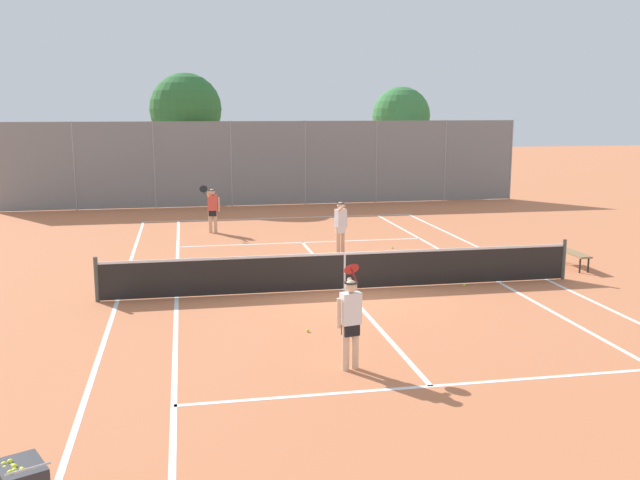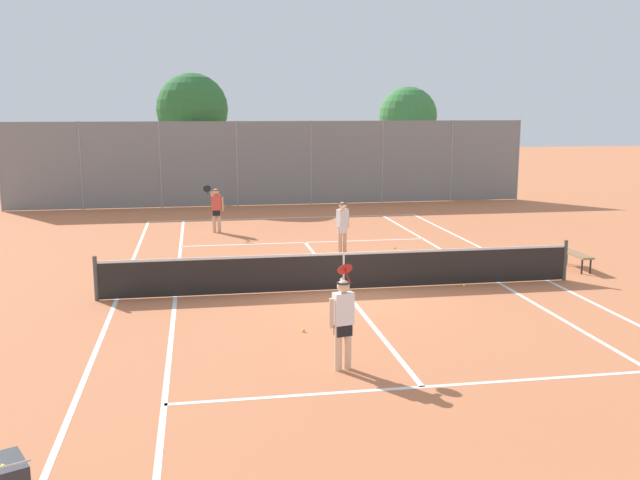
# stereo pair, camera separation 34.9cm
# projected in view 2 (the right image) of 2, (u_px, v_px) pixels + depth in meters

# --- Properties ---
(ground_plane) EXTENTS (120.00, 120.00, 0.00)m
(ground_plane) POSITION_uv_depth(u_px,v_px,m) (343.00, 290.00, 17.83)
(ground_plane) COLOR #C67047
(court_line_markings) EXTENTS (11.10, 23.90, 0.01)m
(court_line_markings) POSITION_uv_depth(u_px,v_px,m) (343.00, 290.00, 17.82)
(court_line_markings) COLOR white
(court_line_markings) RESTS_ON ground
(tennis_net) EXTENTS (12.00, 0.10, 1.07)m
(tennis_net) POSITION_uv_depth(u_px,v_px,m) (344.00, 270.00, 17.73)
(tennis_net) COLOR #474C47
(tennis_net) RESTS_ON ground
(player_near_side) EXTENTS (0.56, 0.82, 1.77)m
(player_near_side) POSITION_uv_depth(u_px,v_px,m) (343.00, 318.00, 12.25)
(player_near_side) COLOR beige
(player_near_side) RESTS_ON ground
(player_far_left) EXTENTS (0.73, 0.72, 1.77)m
(player_far_left) POSITION_uv_depth(u_px,v_px,m) (216.00, 207.00, 25.79)
(player_far_left) COLOR #D8A884
(player_far_left) RESTS_ON ground
(player_far_right) EXTENTS (0.43, 0.57, 1.60)m
(player_far_right) POSITION_uv_depth(u_px,v_px,m) (343.00, 224.00, 22.21)
(player_far_right) COLOR #D8A884
(player_far_right) RESTS_ON ground
(loose_tennis_ball_0) EXTENTS (0.07, 0.07, 0.07)m
(loose_tennis_ball_0) POSITION_uv_depth(u_px,v_px,m) (326.00, 263.00, 20.77)
(loose_tennis_ball_0) COLOR #D1DB33
(loose_tennis_ball_0) RESTS_ON ground
(loose_tennis_ball_1) EXTENTS (0.07, 0.07, 0.07)m
(loose_tennis_ball_1) POSITION_uv_depth(u_px,v_px,m) (464.00, 286.00, 18.07)
(loose_tennis_ball_1) COLOR #D1DB33
(loose_tennis_ball_1) RESTS_ON ground
(loose_tennis_ball_2) EXTENTS (0.07, 0.07, 0.07)m
(loose_tennis_ball_2) POSITION_uv_depth(u_px,v_px,m) (303.00, 330.00, 14.47)
(loose_tennis_ball_2) COLOR #D1DB33
(loose_tennis_ball_2) RESTS_ON ground
(loose_tennis_ball_3) EXTENTS (0.07, 0.07, 0.07)m
(loose_tennis_ball_3) POSITION_uv_depth(u_px,v_px,m) (395.00, 248.00, 22.95)
(loose_tennis_ball_3) COLOR #D1DB33
(loose_tennis_ball_3) RESTS_ON ground
(loose_tennis_ball_4) EXTENTS (0.07, 0.07, 0.07)m
(loose_tennis_ball_4) POSITION_uv_depth(u_px,v_px,m) (333.00, 265.00, 20.46)
(loose_tennis_ball_4) COLOR #D1DB33
(loose_tennis_ball_4) RESTS_ON ground
(loose_tennis_ball_5) EXTENTS (0.07, 0.07, 0.07)m
(loose_tennis_ball_5) POSITION_uv_depth(u_px,v_px,m) (272.00, 270.00, 19.86)
(loose_tennis_ball_5) COLOR #D1DB33
(loose_tennis_ball_5) RESTS_ON ground
(courtside_bench) EXTENTS (0.36, 1.50, 0.47)m
(courtside_bench) POSITION_uv_depth(u_px,v_px,m) (575.00, 255.00, 20.05)
(courtside_bench) COLOR olive
(courtside_bench) RESTS_ON ground
(back_fence) EXTENTS (24.09, 0.08, 3.89)m
(back_fence) POSITION_uv_depth(u_px,v_px,m) (274.00, 163.00, 32.86)
(back_fence) COLOR gray
(back_fence) RESTS_ON ground
(tree_behind_left) EXTENTS (3.40, 3.40, 6.10)m
(tree_behind_left) POSITION_uv_depth(u_px,v_px,m) (193.00, 111.00, 34.03)
(tree_behind_left) COLOR brown
(tree_behind_left) RESTS_ON ground
(tree_behind_right) EXTENTS (2.95, 2.95, 5.53)m
(tree_behind_right) POSITION_uv_depth(u_px,v_px,m) (408.00, 118.00, 36.33)
(tree_behind_right) COLOR brown
(tree_behind_right) RESTS_ON ground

